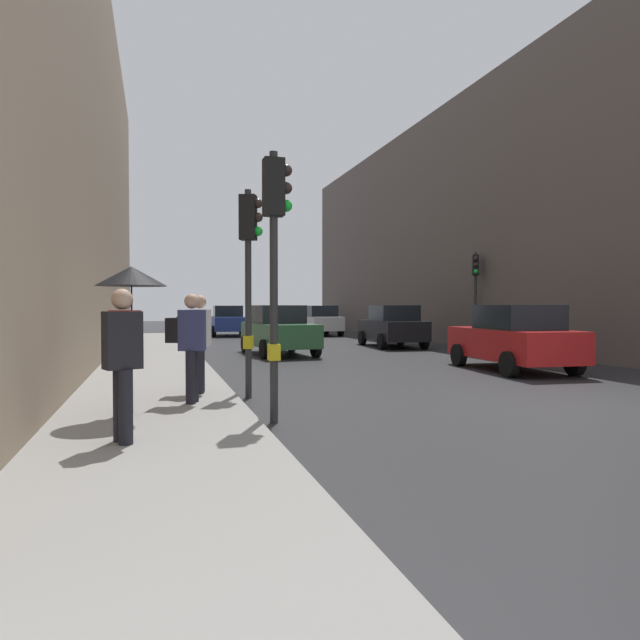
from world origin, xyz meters
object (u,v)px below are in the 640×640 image
object	(u,v)px
car_white_compact	(319,321)
pedestrian_with_black_backpack	(197,337)
car_green_estate	(279,330)
car_silver_hatchback	(302,318)
car_dark_suv	(392,326)
pedestrian_in_dark_coat	(122,358)
pedestrian_with_umbrella	(129,298)
traffic_light_mid_street	(475,282)
traffic_light_near_right	(249,255)
pedestrian_with_grey_backpack	(189,341)
car_red_sedan	(514,338)
traffic_light_near_left	(275,237)
car_blue_van	(228,321)

from	to	relation	value
car_white_compact	pedestrian_with_black_backpack	distance (m)	23.33
car_green_estate	car_white_compact	bearing A→B (deg)	67.54
car_silver_hatchback	car_white_compact	distance (m)	5.68
pedestrian_with_black_backpack	car_dark_suv	bearing A→B (deg)	52.58
pedestrian_in_dark_coat	pedestrian_with_umbrella	bearing A→B (deg)	89.67
traffic_light_mid_street	car_green_estate	world-z (taller)	traffic_light_mid_street
traffic_light_near_right	pedestrian_in_dark_coat	distance (m)	4.53
car_white_compact	pedestrian_with_grey_backpack	xyz separation A→B (m)	(-8.81, -22.75, 0.29)
car_dark_suv	car_red_sedan	bearing A→B (deg)	-92.77
traffic_light_near_left	car_dark_suv	bearing A→B (deg)	60.26
traffic_light_mid_street	traffic_light_near_left	bearing A→B (deg)	-132.00
traffic_light_near_right	car_dark_suv	distance (m)	14.13
car_blue_van	car_white_compact	world-z (taller)	same
car_green_estate	pedestrian_with_black_backpack	bearing A→B (deg)	-110.58
car_dark_suv	pedestrian_in_dark_coat	size ratio (longest dim) A/B	2.44
car_blue_van	pedestrian_with_black_backpack	size ratio (longest dim) A/B	2.41
car_green_estate	car_blue_van	world-z (taller)	same
car_green_estate	pedestrian_with_grey_backpack	bearing A→B (deg)	-109.61
traffic_light_near_left	car_dark_suv	xyz separation A→B (m)	(7.94, 13.91, -1.87)
pedestrian_in_dark_coat	car_white_compact	bearing A→B (deg)	69.01
car_red_sedan	car_blue_van	bearing A→B (deg)	104.19
pedestrian_with_umbrella	car_green_estate	bearing A→B (deg)	67.77
car_green_estate	car_silver_hatchback	bearing A→B (deg)	72.94
car_blue_van	pedestrian_with_grey_backpack	distance (m)	24.13
traffic_light_near_right	car_silver_hatchback	world-z (taller)	traffic_light_near_right
pedestrian_with_umbrella	car_dark_suv	bearing A→B (deg)	53.57
pedestrian_with_grey_backpack	traffic_light_near_right	bearing A→B (deg)	45.13
car_green_estate	pedestrian_in_dark_coat	distance (m)	13.73
traffic_light_near_right	car_silver_hatchback	size ratio (longest dim) A/B	0.91
car_dark_suv	pedestrian_with_grey_backpack	bearing A→B (deg)	-125.64
pedestrian_with_grey_backpack	car_white_compact	bearing A→B (deg)	68.83
traffic_light_mid_street	pedestrian_in_dark_coat	bearing A→B (deg)	-133.97
car_red_sedan	pedestrian_with_black_backpack	world-z (taller)	pedestrian_with_black_backpack
car_silver_hatchback	car_red_sedan	distance (m)	24.76
car_white_compact	car_green_estate	bearing A→B (deg)	-112.46
car_red_sedan	car_blue_van	xyz separation A→B (m)	(-5.11, 20.21, 0.00)
traffic_light_near_left	pedestrian_with_grey_backpack	bearing A→B (deg)	134.81
car_green_estate	pedestrian_with_black_backpack	size ratio (longest dim) A/B	2.45
car_white_compact	pedestrian_in_dark_coat	distance (m)	27.09
car_green_estate	car_white_compact	world-z (taller)	same
traffic_light_near_left	car_green_estate	world-z (taller)	traffic_light_near_left
pedestrian_with_umbrella	car_silver_hatchback	bearing A→B (deg)	70.92
car_white_compact	pedestrian_with_umbrella	size ratio (longest dim) A/B	1.98
traffic_light_mid_street	pedestrian_with_umbrella	bearing A→B (deg)	-137.93
car_dark_suv	car_white_compact	world-z (taller)	same
traffic_light_near_right	traffic_light_near_left	bearing A→B (deg)	-89.96
car_dark_suv	pedestrian_with_umbrella	bearing A→B (deg)	-126.43
traffic_light_near_right	car_white_compact	world-z (taller)	traffic_light_near_right
car_white_compact	pedestrian_in_dark_coat	xyz separation A→B (m)	(-9.70, -25.29, 0.25)
traffic_light_near_left	pedestrian_with_black_backpack	world-z (taller)	traffic_light_near_left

